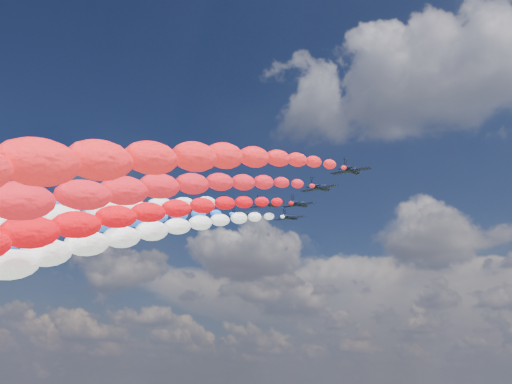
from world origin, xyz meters
The scene contains 15 objects.
jet_0 centered at (-30.54, -6.74, 95.89)m, with size 9.03×12.11×2.67m, color black, non-canonical shape.
jet_1 centered at (-20.09, 4.67, 95.89)m, with size 9.03×12.11×2.67m, color black, non-canonical shape.
trail_1 centered at (-20.09, -52.76, 76.96)m, with size 5.69×110.51×41.46m, color #2759FF, non-canonical shape.
jet_2 centered at (-10.84, 14.64, 95.89)m, with size 9.03×12.11×2.67m, color black, non-canonical shape.
trail_2 centered at (-10.84, -42.79, 76.96)m, with size 5.69×110.51×41.46m, color #1968FE, non-canonical shape.
jet_3 centered at (0.65, 9.45, 95.89)m, with size 9.03×12.11×2.67m, color black, non-canonical shape.
trail_3 centered at (0.65, -47.98, 76.96)m, with size 5.69×110.51×41.46m, color white, non-canonical shape.
jet_4 centered at (0.21, 23.95, 95.89)m, with size 9.03×12.11×2.67m, color black, non-canonical shape.
trail_4 centered at (0.21, -33.48, 76.96)m, with size 5.69×110.51×41.46m, color white, non-canonical shape.
jet_5 centered at (8.04, 13.52, 95.89)m, with size 9.03×12.11×2.67m, color black, non-canonical shape.
trail_5 centered at (8.04, -43.91, 76.96)m, with size 5.69×110.51×41.46m, color red, non-canonical shape.
jet_6 centered at (18.53, 3.47, 95.89)m, with size 9.03×12.11×2.67m, color black, non-canonical shape.
trail_6 centered at (18.53, -53.97, 76.96)m, with size 5.69×110.51×41.46m, color red, non-canonical shape.
jet_7 centered at (29.69, -4.36, 95.89)m, with size 9.03×12.11×2.67m, color black, non-canonical shape.
trail_7 centered at (29.69, -61.79, 76.96)m, with size 5.69×110.51×41.46m, color red, non-canonical shape.
Camera 1 is at (72.99, -125.40, 48.71)m, focal length 41.84 mm.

